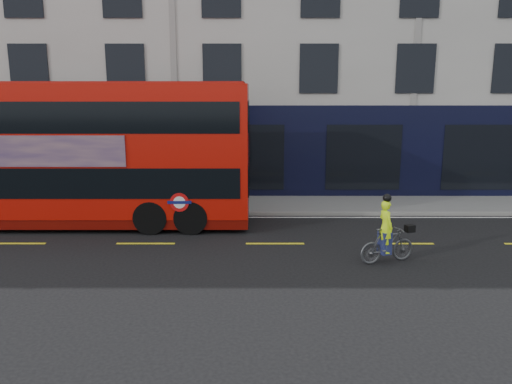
{
  "coord_description": "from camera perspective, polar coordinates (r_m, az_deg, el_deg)",
  "views": [
    {
      "loc": [
        3.44,
        -13.24,
        4.71
      ],
      "look_at": [
        3.41,
        2.63,
        1.4
      ],
      "focal_mm": 35.0,
      "sensor_mm": 36.0,
      "label": 1
    }
  ],
  "objects": [
    {
      "name": "lane_dashes",
      "position": [
        15.85,
        -12.49,
        -5.77
      ],
      "size": [
        58.0,
        0.12,
        0.01
      ],
      "primitive_type": null,
      "color": "yellow",
      "rests_on": "ground"
    },
    {
      "name": "pavement",
      "position": [
        20.57,
        -9.53,
        -1.44
      ],
      "size": [
        60.0,
        3.0,
        0.12
      ],
      "primitive_type": "cube",
      "color": "slate",
      "rests_on": "ground"
    },
    {
      "name": "cyclist",
      "position": [
        14.13,
        14.74,
        -5.32
      ],
      "size": [
        1.71,
        0.96,
        1.94
      ],
      "rotation": [
        0.0,
        0.0,
        0.32
      ],
      "color": "#4F5155",
      "rests_on": "ground"
    },
    {
      "name": "kerb",
      "position": [
        19.14,
        -10.27,
        -2.45
      ],
      "size": [
        60.0,
        0.12,
        0.13
      ],
      "primitive_type": "cube",
      "color": "gray",
      "rests_on": "ground"
    },
    {
      "name": "building_terrace",
      "position": [
        26.56,
        -7.71,
        17.7
      ],
      "size": [
        50.0,
        10.07,
        15.0
      ],
      "color": "#B8B5AD",
      "rests_on": "ground"
    },
    {
      "name": "ground",
      "position": [
        14.47,
        -13.77,
        -7.56
      ],
      "size": [
        120.0,
        120.0,
        0.0
      ],
      "primitive_type": "plane",
      "color": "black",
      "rests_on": "ground"
    },
    {
      "name": "road_edge_line",
      "position": [
        18.87,
        -10.42,
        -2.86
      ],
      "size": [
        58.0,
        0.1,
        0.01
      ],
      "primitive_type": "cube",
      "color": "silver",
      "rests_on": "ground"
    },
    {
      "name": "bus",
      "position": [
        18.31,
        -20.14,
        4.21
      ],
      "size": [
        12.22,
        2.85,
        4.92
      ],
      "rotation": [
        0.0,
        0.0,
        0.0
      ],
      "color": "#BD1007",
      "rests_on": "ground"
    }
  ]
}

